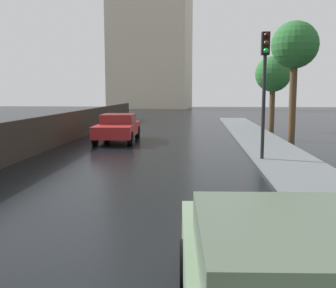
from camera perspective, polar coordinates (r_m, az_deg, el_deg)
The scene contains 6 objects.
ground at distance 6.40m, azimuth -15.07°, elevation -15.06°, with size 120.00×120.00×0.00m, color black.
car_red_near_kerb at distance 19.61m, azimuth -7.24°, elevation 2.39°, with size 1.97×4.36×1.34m.
traffic_light at distance 13.87m, azimuth 13.74°, elevation 10.06°, with size 0.26×0.39×4.26m.
street_tree_near at distance 20.59m, azimuth 17.77°, elevation 13.14°, with size 2.26×2.26×5.81m.
street_tree_mid at distance 25.40m, azimuth 14.87°, elevation 9.58°, with size 2.18×2.18×4.61m.
distant_tower at distance 60.81m, azimuth -2.63°, elevation 18.68°, with size 12.37×8.34×28.44m.
Camera 1 is at (2.03, -5.56, 2.43)m, focal length 42.37 mm.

